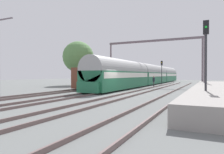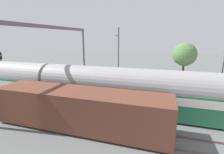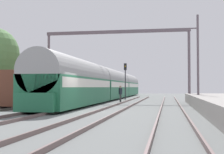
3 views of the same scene
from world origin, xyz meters
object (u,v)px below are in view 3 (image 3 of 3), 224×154
at_px(freight_car, 43,88).
at_px(person_crossing, 120,92).
at_px(railway_signal_far, 125,76).
at_px(passenger_train, 111,84).
at_px(catenary_gantry, 116,48).

bearing_deg(freight_car, person_crossing, 33.20).
bearing_deg(person_crossing, railway_signal_far, 153.98).
bearing_deg(passenger_train, catenary_gantry, -75.20).
relative_size(passenger_train, railway_signal_far, 10.32).
bearing_deg(railway_signal_far, passenger_train, -167.74).
relative_size(railway_signal_far, catenary_gantry, 0.30).
xyz_separation_m(passenger_train, freight_car, (-3.88, -13.76, -0.50)).
relative_size(freight_car, person_crossing, 7.51).
xyz_separation_m(freight_car, person_crossing, (6.60, 4.32, -0.44)).
height_order(freight_car, person_crossing, freight_car).
relative_size(passenger_train, person_crossing, 28.44).
distance_m(passenger_train, freight_car, 14.31).
xyz_separation_m(passenger_train, person_crossing, (2.72, -9.44, -0.94)).
xyz_separation_m(person_crossing, catenary_gantry, (-0.78, 2.10, 4.85)).
relative_size(freight_car, catenary_gantry, 0.81).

